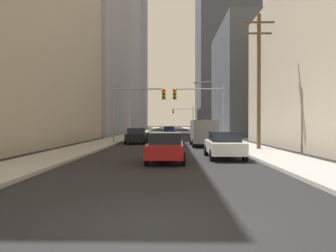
{
  "coord_description": "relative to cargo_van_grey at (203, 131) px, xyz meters",
  "views": [
    {
      "loc": [
        0.35,
        -5.69,
        2.0
      ],
      "look_at": [
        0.0,
        22.05,
        1.73
      ],
      "focal_mm": 31.47,
      "sensor_mm": 36.0,
      "label": 1
    }
  ],
  "objects": [
    {
      "name": "ground_plane",
      "position": [
        -3.1,
        -19.91,
        -1.29
      ],
      "size": [
        400.0,
        400.0,
        0.0
      ],
      "primitive_type": "plane",
      "color": "black"
    },
    {
      "name": "sidewalk_left",
      "position": [
        -9.46,
        30.09,
        -1.21
      ],
      "size": [
        3.04,
        160.0,
        0.15
      ],
      "primitive_type": "cube",
      "color": "#9E9E99",
      "rests_on": "ground"
    },
    {
      "name": "sidewalk_right",
      "position": [
        3.26,
        30.09,
        -1.21
      ],
      "size": [
        3.04,
        160.0,
        0.15
      ],
      "primitive_type": "cube",
      "color": "#9E9E99",
      "rests_on": "ground"
    },
    {
      "name": "cargo_van_grey",
      "position": [
        0.0,
        0.0,
        0.0
      ],
      "size": [
        2.16,
        5.23,
        2.26
      ],
      "color": "slate",
      "rests_on": "ground"
    },
    {
      "name": "sedan_red",
      "position": [
        -3.08,
        -10.46,
        -0.52
      ],
      "size": [
        1.95,
        4.24,
        1.52
      ],
      "color": "maroon",
      "rests_on": "ground"
    },
    {
      "name": "sedan_white",
      "position": [
        0.23,
        -8.86,
        -0.52
      ],
      "size": [
        1.95,
        4.24,
        1.52
      ],
      "color": "white",
      "rests_on": "ground"
    },
    {
      "name": "sedan_black",
      "position": [
        -6.2,
        3.3,
        -0.52
      ],
      "size": [
        1.95,
        4.21,
        1.52
      ],
      "color": "black",
      "rests_on": "ground"
    },
    {
      "name": "sedan_blue",
      "position": [
        -3.16,
        20.65,
        -0.52
      ],
      "size": [
        1.95,
        4.24,
        1.52
      ],
      "color": "navy",
      "rests_on": "ground"
    },
    {
      "name": "traffic_signal_near_left",
      "position": [
        -6.24,
        3.61,
        2.82
      ],
      "size": [
        5.28,
        0.44,
        6.0
      ],
      "color": "gray",
      "rests_on": "ground"
    },
    {
      "name": "traffic_signal_near_right",
      "position": [
        0.13,
        3.61,
        2.82
      ],
      "size": [
        5.08,
        0.44,
        6.0
      ],
      "color": "gray",
      "rests_on": "ground"
    },
    {
      "name": "traffic_signal_far_right",
      "position": [
        0.16,
        44.6,
        2.81
      ],
      "size": [
        5.02,
        0.44,
        6.0
      ],
      "color": "gray",
      "rests_on": "ground"
    },
    {
      "name": "utility_pole_right",
      "position": [
        3.56,
        -4.2,
        3.94
      ],
      "size": [
        2.2,
        0.28,
        9.9
      ],
      "color": "brown",
      "rests_on": "ground"
    },
    {
      "name": "street_lamp_right",
      "position": [
        2.05,
        12.3,
        3.26
      ],
      "size": [
        2.46,
        0.32,
        7.5
      ],
      "color": "gray",
      "rests_on": "ground"
    },
    {
      "name": "building_left_mid_office",
      "position": [
        -21.84,
        26.29,
        16.25
      ],
      "size": [
        20.33,
        24.51,
        35.08
      ],
      "primitive_type": "cube",
      "color": "#93939E",
      "rests_on": "ground"
    },
    {
      "name": "building_left_far_tower",
      "position": [
        -24.57,
        71.65,
        22.41
      ],
      "size": [
        25.63,
        25.22,
        47.4
      ],
      "primitive_type": "cube",
      "color": "#93939E",
      "rests_on": "ground"
    },
    {
      "name": "building_right_mid_block",
      "position": [
        13.87,
        24.51,
        7.74
      ],
      "size": [
        17.21,
        18.68,
        18.06
      ],
      "primitive_type": "cube",
      "color": "#4C515B",
      "rests_on": "ground"
    },
    {
      "name": "building_right_far_highrise",
      "position": [
        14.86,
        72.05,
        33.39
      ],
      "size": [
        18.0,
        22.13,
        69.35
      ],
      "primitive_type": "cube",
      "color": "#4C515B",
      "rests_on": "ground"
    }
  ]
}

